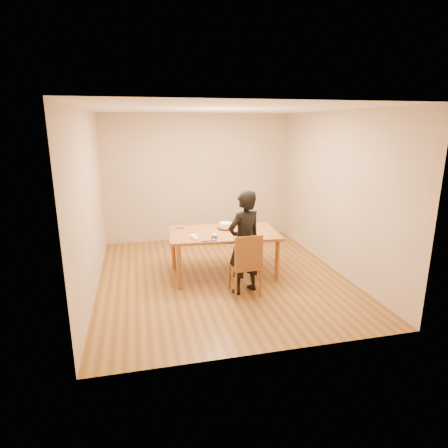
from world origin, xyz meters
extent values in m
cube|color=brown|center=(0.00, 0.00, 0.00)|extent=(4.00, 4.50, 0.00)
cube|color=silver|center=(0.00, 0.00, 2.70)|extent=(4.00, 4.50, 0.00)
cube|color=tan|center=(0.00, 2.25, 1.35)|extent=(4.00, 0.00, 2.70)
cube|color=tan|center=(-2.00, 0.00, 1.35)|extent=(0.00, 4.50, 2.70)
cube|color=tan|center=(2.00, 0.00, 1.35)|extent=(0.00, 4.50, 2.70)
cube|color=brown|center=(0.05, 0.07, 0.73)|extent=(1.84, 1.18, 0.04)
cube|color=brown|center=(0.20, -0.71, 0.45)|extent=(0.47, 0.47, 0.04)
cylinder|color=#B2190B|center=(0.13, 0.24, 0.76)|extent=(0.28, 0.28, 0.02)
cylinder|color=white|center=(0.13, 0.24, 0.81)|extent=(0.23, 0.23, 0.07)
ellipsoid|color=white|center=(0.13, 0.24, 0.86)|extent=(0.22, 0.22, 0.03)
cylinder|color=white|center=(-0.17, -0.28, 0.79)|extent=(0.08, 0.08, 0.07)
cylinder|color=#1B1AAD|center=(-0.20, -0.35, 0.76)|extent=(0.09, 0.09, 0.01)
ellipsoid|color=white|center=(-0.20, -0.35, 0.77)|extent=(0.04, 0.04, 0.02)
cylinder|color=white|center=(-0.46, -0.30, 0.77)|extent=(0.08, 0.08, 0.04)
cylinder|color=white|center=(-0.48, -0.13, 0.77)|extent=(0.09, 0.09, 0.04)
cylinder|color=white|center=(-0.48, -0.20, 0.77)|extent=(0.09, 0.09, 0.04)
cube|color=#D93390|center=(-0.62, 0.46, 0.76)|extent=(0.15, 0.10, 0.02)
cube|color=green|center=(-0.62, 0.46, 0.78)|extent=(0.13, 0.09, 0.02)
cube|color=black|center=(-0.32, -0.39, 0.76)|extent=(0.17, 0.03, 0.01)
imported|color=black|center=(0.20, -0.66, 0.79)|extent=(0.67, 0.57, 1.57)
camera|label=1|loc=(-1.29, -5.71, 2.47)|focal=30.00mm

